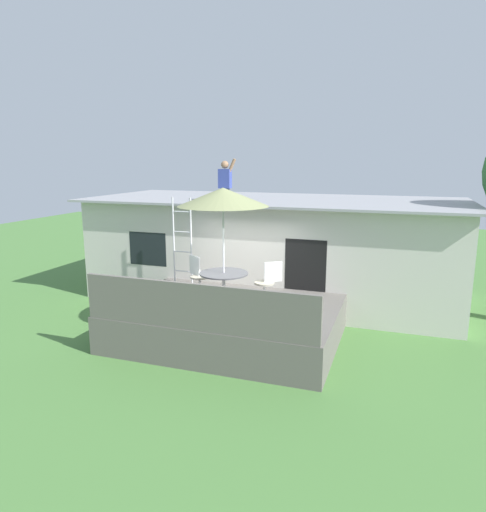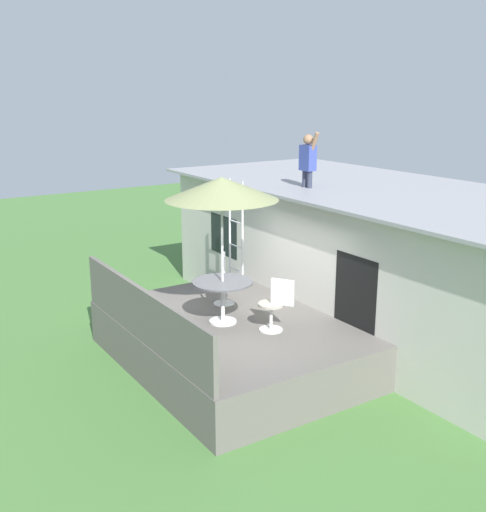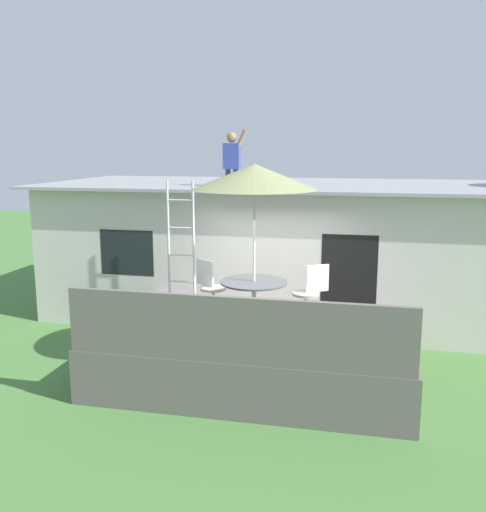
{
  "view_description": "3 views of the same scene",
  "coord_description": "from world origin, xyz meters",
  "px_view_note": "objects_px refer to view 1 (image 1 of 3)",
  "views": [
    {
      "loc": [
        3.45,
        -8.96,
        3.9
      ],
      "look_at": [
        0.11,
        0.63,
        1.76
      ],
      "focal_mm": 32.14,
      "sensor_mm": 36.0,
      "label": 1
    },
    {
      "loc": [
        8.67,
        -5.38,
        4.74
      ],
      "look_at": [
        -0.52,
        0.55,
        1.78
      ],
      "focal_mm": 43.53,
      "sensor_mm": 36.0,
      "label": 2
    },
    {
      "loc": [
        1.59,
        -8.39,
        3.58
      ],
      "look_at": [
        -0.36,
        0.47,
        1.81
      ],
      "focal_mm": 39.1,
      "sensor_mm": 36.0,
      "label": 3
    }
  ],
  "objects_px": {
    "patio_table": "(224,280)",
    "patio_chair_left": "(198,276)",
    "patio_umbrella": "(223,197)",
    "step_ladder": "(182,242)",
    "person_figure": "(225,178)",
    "patio_chair_right": "(268,283)"
  },
  "relations": [
    {
      "from": "person_figure",
      "to": "patio_chair_right",
      "type": "xyz_separation_m",
      "value": [
        1.77,
        -2.04,
        -2.17
      ]
    },
    {
      "from": "step_ladder",
      "to": "patio_chair_left",
      "type": "distance_m",
      "value": 1.24
    },
    {
      "from": "patio_table",
      "to": "person_figure",
      "type": "relative_size",
      "value": 0.94
    },
    {
      "from": "patio_chair_right",
      "to": "person_figure",
      "type": "bearing_deg",
      "value": -81.88
    },
    {
      "from": "patio_table",
      "to": "patio_umbrella",
      "type": "relative_size",
      "value": 0.41
    },
    {
      "from": "patio_umbrella",
      "to": "step_ladder",
      "type": "height_order",
      "value": "patio_umbrella"
    },
    {
      "from": "person_figure",
      "to": "patio_umbrella",
      "type": "bearing_deg",
      "value": -69.65
    },
    {
      "from": "patio_umbrella",
      "to": "person_figure",
      "type": "height_order",
      "value": "person_figure"
    },
    {
      "from": "patio_table",
      "to": "patio_chair_right",
      "type": "height_order",
      "value": "patio_chair_right"
    },
    {
      "from": "patio_umbrella",
      "to": "patio_table",
      "type": "bearing_deg",
      "value": -90.0
    },
    {
      "from": "person_figure",
      "to": "patio_chair_right",
      "type": "relative_size",
      "value": 1.21
    },
    {
      "from": "patio_umbrella",
      "to": "patio_chair_right",
      "type": "bearing_deg",
      "value": 32.85
    },
    {
      "from": "patio_table",
      "to": "patio_chair_left",
      "type": "distance_m",
      "value": 1.03
    },
    {
      "from": "patio_table",
      "to": "patio_umbrella",
      "type": "distance_m",
      "value": 1.76
    },
    {
      "from": "patio_table",
      "to": "step_ladder",
      "type": "relative_size",
      "value": 0.47
    },
    {
      "from": "patio_umbrella",
      "to": "patio_chair_right",
      "type": "distance_m",
      "value": 2.13
    },
    {
      "from": "patio_umbrella",
      "to": "step_ladder",
      "type": "xyz_separation_m",
      "value": [
        -1.61,
        1.29,
        -1.25
      ]
    },
    {
      "from": "patio_table",
      "to": "patio_chair_right",
      "type": "relative_size",
      "value": 1.13
    },
    {
      "from": "patio_umbrella",
      "to": "step_ladder",
      "type": "distance_m",
      "value": 2.41
    },
    {
      "from": "patio_umbrella",
      "to": "patio_chair_left",
      "type": "bearing_deg",
      "value": 147.48
    },
    {
      "from": "step_ladder",
      "to": "patio_chair_left",
      "type": "relative_size",
      "value": 2.39
    },
    {
      "from": "patio_chair_left",
      "to": "person_figure",
      "type": "bearing_deg",
      "value": 125.18
    }
  ]
}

